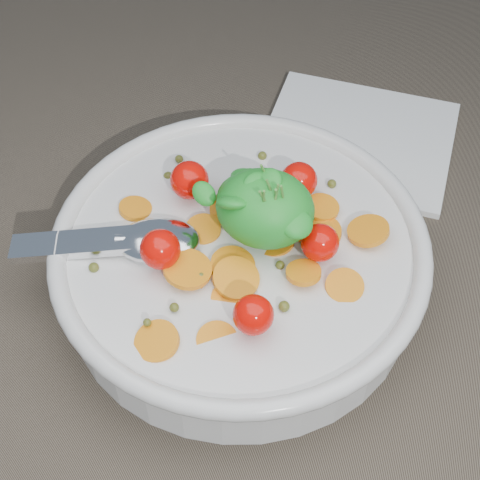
# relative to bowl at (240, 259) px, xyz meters

# --- Properties ---
(ground) EXTENTS (6.00, 6.00, 0.00)m
(ground) POSITION_rel_bowl_xyz_m (0.02, 0.01, -0.03)
(ground) COLOR brown
(ground) RESTS_ON ground
(bowl) EXTENTS (0.31, 0.29, 0.12)m
(bowl) POSITION_rel_bowl_xyz_m (0.00, 0.00, 0.00)
(bowl) COLOR silver
(bowl) RESTS_ON ground
(napkin) EXTENTS (0.18, 0.16, 0.01)m
(napkin) POSITION_rel_bowl_xyz_m (0.06, 0.19, -0.03)
(napkin) COLOR white
(napkin) RESTS_ON ground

